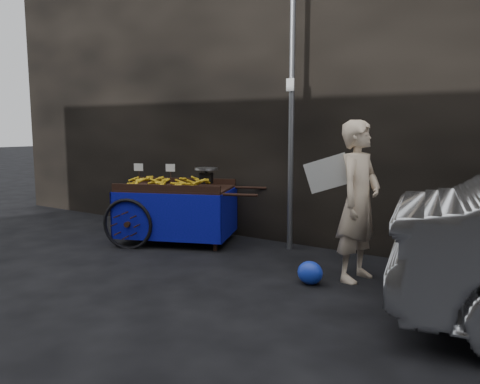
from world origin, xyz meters
The scene contains 6 objects.
ground centered at (0.00, 0.00, 0.00)m, with size 80.00×80.00×0.00m, color black.
building_wall centered at (0.39, 2.60, 2.50)m, with size 13.50×2.00×5.00m.
street_pole centered at (0.30, 1.30, 2.01)m, with size 0.12×0.10×4.00m.
banana_cart centered at (-1.45, 0.70, 0.78)m, with size 2.55×1.81×1.27m.
vendor centered at (1.62, 0.46, 0.94)m, with size 0.87×0.75×1.88m.
plastic_bag centered at (1.24, -0.01, 0.14)m, with size 0.30×0.24×0.27m, color blue.
Camera 1 is at (3.42, -4.81, 1.79)m, focal length 35.00 mm.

